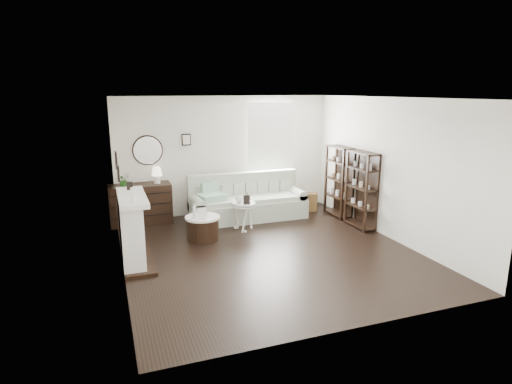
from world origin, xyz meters
name	(u,v)px	position (x,y,z in m)	size (l,w,h in m)	color
room	(256,144)	(0.73, 2.70, 1.60)	(5.50, 5.50, 5.50)	black
fireplace	(132,232)	(-2.32, 0.30, 0.54)	(0.50, 1.40, 1.84)	white
shelf_unit_far	(339,181)	(2.33, 1.55, 0.80)	(0.30, 0.80, 1.60)	black
shelf_unit_near	(361,190)	(2.33, 0.65, 0.80)	(0.30, 0.80, 1.60)	black
sofa	(247,204)	(0.30, 2.08, 0.33)	(2.57, 0.89, 1.00)	beige
quilt	(212,197)	(-0.54, 1.95, 0.58)	(0.55, 0.45, 0.14)	#268E6F
suitcase	(303,202)	(1.75, 2.18, 0.22)	(0.65, 0.22, 0.43)	brown
dresser	(141,204)	(-1.99, 2.47, 0.43)	(1.29, 0.55, 0.86)	black
table_lamp	(157,175)	(-1.61, 2.47, 1.04)	(0.23, 0.23, 0.36)	white
potted_plant	(123,180)	(-2.31, 2.42, 1.00)	(0.25, 0.21, 0.27)	#1F5418
drum_table	(203,228)	(-0.96, 1.00, 0.24)	(0.67, 0.67, 0.46)	black
pedestal_table	(244,205)	(-0.04, 1.27, 0.54)	(0.49, 0.49, 0.59)	white
eiffel_drum	(206,211)	(-0.89, 1.05, 0.55)	(0.10, 0.10, 0.17)	black
bottle_drum	(194,211)	(-1.13, 0.93, 0.60)	(0.07, 0.07, 0.28)	silver
card_frame_drum	(202,213)	(-1.01, 0.83, 0.57)	(0.16, 0.01, 0.22)	white
eiffel_ped	(248,197)	(0.05, 1.30, 0.68)	(0.11, 0.11, 0.19)	black
flask_ped	(239,196)	(-0.13, 1.29, 0.73)	(0.15, 0.15, 0.28)	silver
card_frame_ped	(247,200)	(-0.02, 1.14, 0.68)	(0.13, 0.01, 0.18)	black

